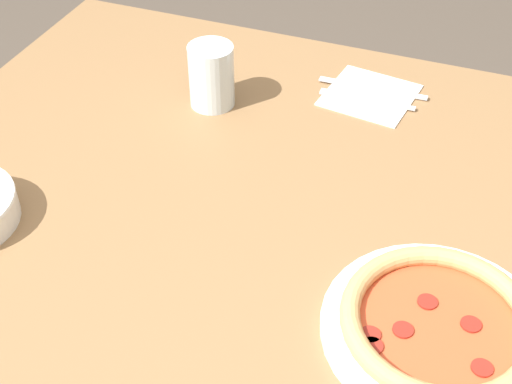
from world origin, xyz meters
TOP-DOWN VIEW (x-y plane):
  - dining_table at (0.00, 0.00)m, footprint 1.21×1.10m
  - pizza at (-0.05, -0.35)m, footprint 0.29×0.29m
  - napkin at (0.44, -0.14)m, footprint 0.17×0.17m
  - fork at (0.42, -0.14)m, footprint 0.02×0.17m
  - knife at (0.46, -0.15)m, footprint 0.02×0.20m
  - glass at (0.32, 0.12)m, footprint 0.08×0.08m

SIDE VIEW (x-z plane):
  - dining_table at x=0.00m, z-range 0.28..1.02m
  - napkin at x=0.44m, z-range 0.74..0.74m
  - knife at x=0.46m, z-range 0.74..0.75m
  - fork at x=0.42m, z-range 0.74..0.75m
  - pizza at x=-0.05m, z-range 0.74..0.78m
  - glass at x=0.32m, z-range 0.74..0.85m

